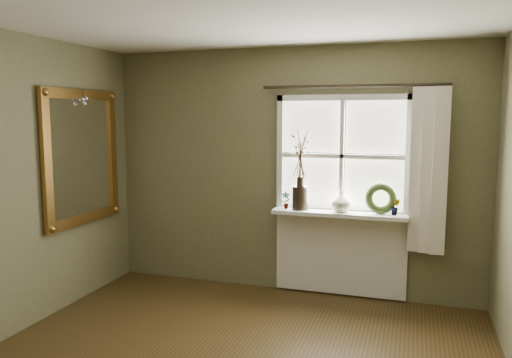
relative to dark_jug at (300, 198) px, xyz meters
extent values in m
cube|color=#656242|center=(-0.14, 0.18, 0.26)|extent=(4.00, 0.10, 2.60)
cube|color=white|center=(0.41, 0.10, -0.15)|extent=(1.36, 0.06, 0.06)
cube|color=white|center=(0.41, 0.10, 1.03)|extent=(1.36, 0.06, 0.06)
cube|color=white|center=(-0.24, 0.10, 0.44)|extent=(0.06, 0.06, 1.24)
cube|color=white|center=(1.06, 0.10, 0.44)|extent=(0.06, 0.06, 1.24)
cube|color=white|center=(0.41, 0.10, 0.44)|extent=(1.24, 0.05, 0.04)
cube|color=white|center=(0.41, 0.10, 0.44)|extent=(0.04, 0.05, 1.12)
cube|color=white|center=(0.08, 0.12, 0.73)|extent=(0.59, 0.01, 0.53)
cube|color=white|center=(0.73, 0.12, 0.73)|extent=(0.59, 0.01, 0.53)
cube|color=white|center=(0.08, 0.12, 0.14)|extent=(0.59, 0.01, 0.53)
cube|color=white|center=(0.73, 0.12, 0.14)|extent=(0.59, 0.01, 0.53)
cube|color=white|center=(0.41, 0.00, -0.14)|extent=(1.36, 0.26, 0.04)
cube|color=white|center=(0.41, 0.11, -0.58)|extent=(1.36, 0.04, 0.88)
cylinder|color=black|center=(0.00, 0.00, 0.00)|extent=(0.20, 0.20, 0.24)
imported|color=beige|center=(0.42, 0.00, -0.01)|extent=(0.24, 0.24, 0.22)
torus|color=#32441E|center=(0.81, 0.04, -0.01)|extent=(0.33, 0.21, 0.32)
imported|color=#32441E|center=(-0.15, 0.00, -0.03)|extent=(0.11, 0.10, 0.18)
imported|color=#32441E|center=(0.95, 0.00, -0.04)|extent=(0.10, 0.08, 0.16)
cube|color=silver|center=(1.25, 0.01, 0.32)|extent=(0.36, 0.12, 1.59)
cylinder|color=black|center=(0.51, 0.05, 1.14)|extent=(1.84, 0.03, 0.03)
cube|color=white|center=(-2.11, -0.73, 0.43)|extent=(0.02, 0.95, 1.17)
cube|color=olive|center=(-2.10, -0.73, 1.06)|extent=(0.05, 1.14, 0.10)
cube|color=olive|center=(-2.10, -0.73, -0.21)|extent=(0.05, 1.14, 0.10)
cube|color=olive|center=(-2.10, -1.25, 0.43)|extent=(0.05, 0.10, 1.17)
cube|color=olive|center=(-2.10, -0.20, 0.43)|extent=(0.05, 0.10, 1.17)
sphere|color=silver|center=(-2.05, -0.76, 1.01)|extent=(0.04, 0.04, 0.04)
sphere|color=silver|center=(-2.05, -0.73, 0.97)|extent=(0.04, 0.04, 0.04)
sphere|color=silver|center=(-2.05, -0.70, 1.02)|extent=(0.04, 0.04, 0.04)
camera|label=1|loc=(1.12, -5.00, 0.85)|focal=35.00mm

